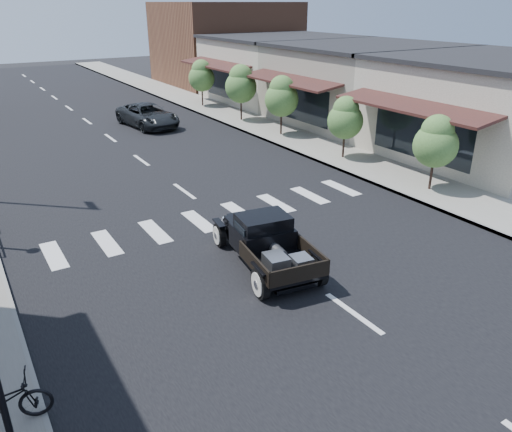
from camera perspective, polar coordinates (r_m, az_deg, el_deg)
ground at (r=14.59m, az=3.18°, el=-5.43°), size 120.00×120.00×0.00m
road at (r=27.41m, az=-15.09°, el=7.70°), size 14.00×80.00×0.02m
road_markings at (r=22.84m, az=-11.27°, el=4.98°), size 12.00×60.00×0.06m
sidewalk_right at (r=30.79m, az=0.30°, el=10.28°), size 3.00×80.00×0.15m
storefront_near at (r=27.07m, az=25.56°, el=10.95°), size 10.00×9.00×4.50m
storefront_mid at (r=32.77m, az=12.27°, el=14.44°), size 10.00×9.00×4.50m
storefront_far at (r=39.71m, az=3.03°, el=16.38°), size 10.00×9.00×4.50m
far_building_right at (r=48.36m, az=-3.53°, el=19.09°), size 11.00×10.00×7.00m
lamp_post_a at (r=8.22m, az=-27.11°, el=-18.09°), size 0.36×0.36×3.52m
small_tree_a at (r=20.65m, az=19.70°, el=6.68°), size 1.71×1.71×2.85m
small_tree_b at (r=24.13m, az=10.11°, el=9.84°), size 1.67×1.67×2.78m
small_tree_c at (r=28.15m, az=2.92°, el=12.40°), size 1.86×1.86×3.10m
small_tree_d at (r=31.84m, az=-1.73°, el=13.83°), size 1.95×1.95×3.26m
small_tree_e at (r=36.69m, az=-6.21°, el=14.81°), size 1.83×1.83×3.06m
hotrod_pickup at (r=14.13m, az=1.15°, el=-2.93°), size 2.66×4.64×1.52m
second_car at (r=31.40m, az=-12.27°, el=11.14°), size 2.83×5.11×1.35m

